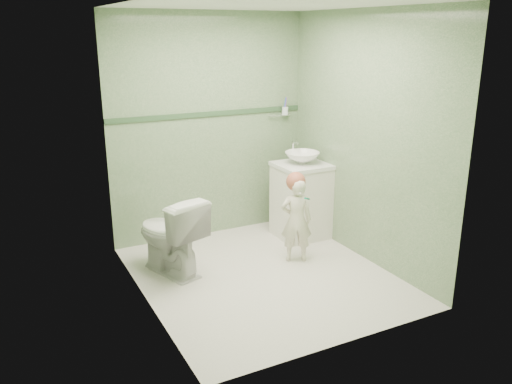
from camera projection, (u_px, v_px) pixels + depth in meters
ground at (263, 276)px, 4.91m from camera, size 2.50×2.50×0.00m
room_shell at (264, 150)px, 4.56m from camera, size 2.50×2.54×2.40m
trim_stripe at (209, 114)px, 5.57m from camera, size 2.20×0.02×0.05m
vanity at (301, 202)px, 5.76m from camera, size 0.52×0.50×0.80m
counter at (302, 165)px, 5.64m from camera, size 0.54×0.52×0.04m
basin at (302, 158)px, 5.61m from camera, size 0.37×0.37×0.13m
faucet at (293, 147)px, 5.74m from camera, size 0.03×0.13×0.18m
cup_holder at (284, 111)px, 5.91m from camera, size 0.26×0.07×0.21m
toilet at (170, 235)px, 4.88m from camera, size 0.64×0.84×0.76m
toddler at (296, 220)px, 5.12m from camera, size 0.36×0.31×0.85m
hair_cap at (296, 181)px, 5.03m from camera, size 0.19×0.19×0.19m
teal_toothbrush at (306, 198)px, 4.93m from camera, size 0.12×0.14×0.08m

